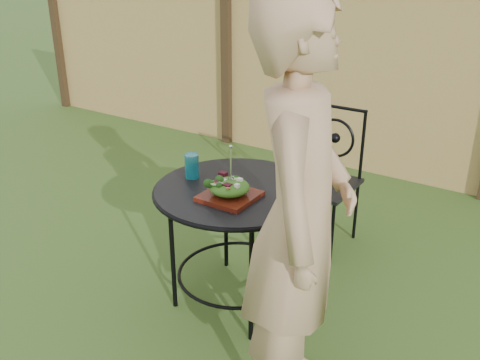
{
  "coord_description": "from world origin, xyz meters",
  "views": [
    {
      "loc": [
        1.83,
        -2.33,
        1.93
      ],
      "look_at": [
        0.34,
        -0.08,
        0.75
      ],
      "focal_mm": 40.0,
      "sensor_mm": 36.0,
      "label": 1
    }
  ],
  "objects": [
    {
      "name": "patio_chair",
      "position": [
        0.45,
        0.79,
        0.5
      ],
      "size": [
        0.46,
        0.46,
        0.95
      ],
      "color": "black",
      "rests_on": "ground"
    },
    {
      "name": "salad",
      "position": [
        0.39,
        -0.26,
        0.79
      ],
      "size": [
        0.21,
        0.21,
        0.08
      ],
      "primitive_type": "ellipsoid",
      "color": "#235614",
      "rests_on": "salad_plate"
    },
    {
      "name": "fence",
      "position": [
        -0.0,
        2.19,
        0.95
      ],
      "size": [
        8.0,
        0.12,
        1.9
      ],
      "color": "#D6B669",
      "rests_on": "ground"
    },
    {
      "name": "patio_table",
      "position": [
        0.35,
        -0.13,
        0.59
      ],
      "size": [
        0.92,
        0.92,
        0.72
      ],
      "color": "black",
      "rests_on": "ground"
    },
    {
      "name": "drinking_glass",
      "position": [
        0.06,
        -0.15,
        0.79
      ],
      "size": [
        0.08,
        0.08,
        0.14
      ],
      "primitive_type": "cylinder",
      "color": "#0B6F84",
      "rests_on": "patio_table"
    },
    {
      "name": "diner",
      "position": [
        0.97,
        -0.6,
        0.91
      ],
      "size": [
        0.62,
        0.77,
        1.82
      ],
      "primitive_type": "imported",
      "rotation": [
        0.0,
        0.0,
        1.89
      ],
      "color": "tan",
      "rests_on": "ground"
    },
    {
      "name": "ground",
      "position": [
        0.0,
        0.0,
        0.0
      ],
      "size": [
        60.0,
        60.0,
        0.0
      ],
      "primitive_type": "plane",
      "color": "#2C4B18",
      "rests_on": "ground"
    },
    {
      "name": "salad_plate",
      "position": [
        0.39,
        -0.26,
        0.74
      ],
      "size": [
        0.27,
        0.27,
        0.02
      ],
      "primitive_type": "cube",
      "color": "#411109",
      "rests_on": "patio_table"
    },
    {
      "name": "fork",
      "position": [
        0.4,
        -0.26,
        0.92
      ],
      "size": [
        0.01,
        0.01,
        0.18
      ],
      "primitive_type": "cylinder",
      "color": "silver",
      "rests_on": "salad"
    }
  ]
}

